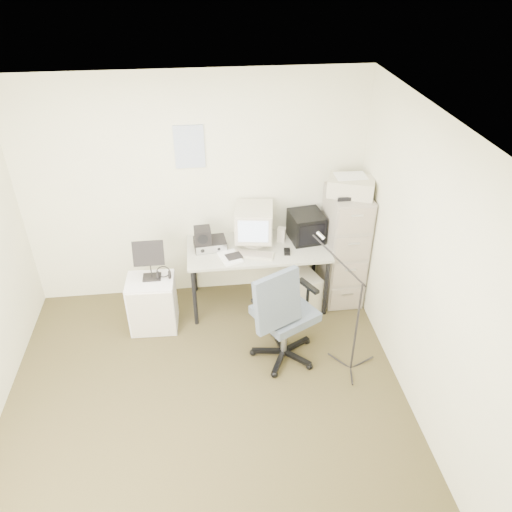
{
  "coord_description": "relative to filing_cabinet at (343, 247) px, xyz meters",
  "views": [
    {
      "loc": [
        0.08,
        -3.01,
        3.55
      ],
      "look_at": [
        0.55,
        0.95,
        0.95
      ],
      "focal_mm": 35.0,
      "sensor_mm": 36.0,
      "label": 1
    }
  ],
  "objects": [
    {
      "name": "floor",
      "position": [
        -1.58,
        -1.48,
        -0.66
      ],
      "size": [
        3.6,
        3.6,
        0.01
      ],
      "primitive_type": "cube",
      "color": "#42381F",
      "rests_on": "ground"
    },
    {
      "name": "desk_speaker",
      "position": [
        -0.68,
        0.07,
        0.16
      ],
      "size": [
        0.11,
        0.11,
        0.16
      ],
      "primitive_type": "cube",
      "rotation": [
        0.0,
        0.0,
        -0.35
      ],
      "color": "beige",
      "rests_on": "desk"
    },
    {
      "name": "keyboard",
      "position": [
        -1.01,
        -0.19,
        0.09
      ],
      "size": [
        0.43,
        0.25,
        0.02
      ],
      "primitive_type": "cube",
      "rotation": [
        0.0,
        0.0,
        -0.29
      ],
      "color": "beige",
      "rests_on": "desk"
    },
    {
      "name": "filing_cabinet",
      "position": [
        0.0,
        0.0,
        0.0
      ],
      "size": [
        0.4,
        0.6,
        1.3
      ],
      "primitive_type": "cube",
      "color": "gray",
      "rests_on": "floor"
    },
    {
      "name": "printer",
      "position": [
        0.0,
        -0.03,
        0.74
      ],
      "size": [
        0.54,
        0.45,
        0.18
      ],
      "primitive_type": "cube",
      "rotation": [
        0.0,
        0.0,
        -0.36
      ],
      "color": "beige",
      "rests_on": "filing_cabinet"
    },
    {
      "name": "radio_speaker",
      "position": [
        -1.53,
        -0.01,
        0.26
      ],
      "size": [
        0.18,
        0.17,
        0.17
      ],
      "primitive_type": "cube",
      "rotation": [
        0.0,
        0.0,
        0.08
      ],
      "color": "black",
      "rests_on": "radio_receiver"
    },
    {
      "name": "radio_receiver",
      "position": [
        -1.45,
        0.02,
        0.13
      ],
      "size": [
        0.35,
        0.27,
        0.1
      ],
      "primitive_type": "cube",
      "rotation": [
        0.0,
        0.0,
        0.1
      ],
      "color": "black",
      "rests_on": "desk"
    },
    {
      "name": "headphones",
      "position": [
        -1.94,
        -0.28,
        -0.01
      ],
      "size": [
        0.17,
        0.17,
        0.03
      ],
      "primitive_type": "torus",
      "rotation": [
        0.0,
        0.0,
        0.1
      ],
      "color": "black",
      "rests_on": "side_cart"
    },
    {
      "name": "ceiling",
      "position": [
        -1.58,
        -1.48,
        1.85
      ],
      "size": [
        3.6,
        3.6,
        0.01
      ],
      "primitive_type": "cube",
      "color": "white",
      "rests_on": "ground"
    },
    {
      "name": "wall_calendar",
      "position": [
        -1.6,
        0.31,
        1.1
      ],
      "size": [
        0.3,
        0.02,
        0.44
      ],
      "primitive_type": "cube",
      "color": "white",
      "rests_on": "wall_back"
    },
    {
      "name": "crt_monitor",
      "position": [
        -0.98,
        0.07,
        0.29
      ],
      "size": [
        0.44,
        0.46,
        0.43
      ],
      "primitive_type": "cube",
      "rotation": [
        0.0,
        0.0,
        -0.15
      ],
      "color": "beige",
      "rests_on": "desk"
    },
    {
      "name": "music_stand",
      "position": [
        -2.07,
        -0.26,
        0.16
      ],
      "size": [
        0.34,
        0.25,
        0.45
      ],
      "primitive_type": "cube",
      "rotation": [
        0.0,
        0.0,
        -0.33
      ],
      "color": "black",
      "rests_on": "side_cart"
    },
    {
      "name": "desk",
      "position": [
        -0.95,
        -0.03,
        -0.29
      ],
      "size": [
        1.5,
        0.7,
        0.73
      ],
      "primitive_type": "cube",
      "color": "#9B9888",
      "rests_on": "floor"
    },
    {
      "name": "crt_tv",
      "position": [
        -0.41,
        0.09,
        0.23
      ],
      "size": [
        0.38,
        0.4,
        0.31
      ],
      "primitive_type": "cube",
      "rotation": [
        0.0,
        0.0,
        0.14
      ],
      "color": "black",
      "rests_on": "desk"
    },
    {
      "name": "mic_stand",
      "position": [
        -0.18,
        -1.16,
        0.02
      ],
      "size": [
        0.03,
        0.03,
        1.33
      ],
      "primitive_type": "cylinder",
      "rotation": [
        0.0,
        0.0,
        2.38
      ],
      "color": "black",
      "rests_on": "floor"
    },
    {
      "name": "mouse",
      "position": [
        -0.66,
        -0.18,
        0.1
      ],
      "size": [
        0.08,
        0.12,
        0.03
      ],
      "primitive_type": "cube",
      "rotation": [
        0.0,
        0.0,
        -0.12
      ],
      "color": "black",
      "rests_on": "desk"
    },
    {
      "name": "office_chair",
      "position": [
        -0.8,
        -0.92,
        -0.09
      ],
      "size": [
        0.88,
        0.88,
        1.13
      ],
      "primitive_type": "cube",
      "rotation": [
        0.0,
        0.0,
        0.49
      ],
      "color": "#525B68",
      "rests_on": "floor"
    },
    {
      "name": "side_cart",
      "position": [
        -2.09,
        -0.31,
        -0.35
      ],
      "size": [
        0.49,
        0.4,
        0.59
      ],
      "primitive_type": "cube",
      "rotation": [
        0.0,
        0.0,
        -0.03
      ],
      "color": "white",
      "rests_on": "floor"
    },
    {
      "name": "wall_back",
      "position": [
        -1.58,
        0.32,
        0.6
      ],
      "size": [
        3.6,
        0.02,
        2.5
      ],
      "primitive_type": "cube",
      "color": "#F6F2C5",
      "rests_on": "ground"
    },
    {
      "name": "pc_tower",
      "position": [
        -0.44,
        -0.12,
        -0.44
      ],
      "size": [
        0.34,
        0.5,
        0.42
      ],
      "primitive_type": "cube",
      "rotation": [
        0.0,
        0.0,
        0.33
      ],
      "color": "beige",
      "rests_on": "floor"
    },
    {
      "name": "wall_right",
      "position": [
        0.22,
        -1.48,
        0.6
      ],
      "size": [
        0.02,
        3.6,
        2.5
      ],
      "primitive_type": "cube",
      "color": "#F6F2C5",
      "rests_on": "ground"
    },
    {
      "name": "papers",
      "position": [
        -1.26,
        -0.2,
        0.09
      ],
      "size": [
        0.26,
        0.31,
        0.02
      ],
      "primitive_type": "cube",
      "rotation": [
        0.0,
        0.0,
        0.3
      ],
      "color": "white",
      "rests_on": "desk"
    }
  ]
}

